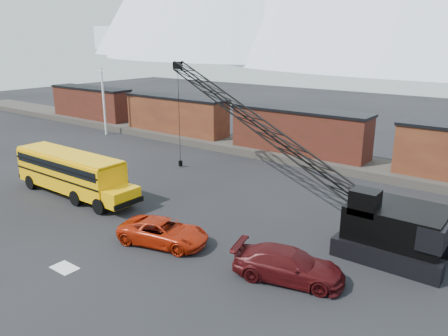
% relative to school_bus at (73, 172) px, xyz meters
% --- Properties ---
extents(ground, '(160.00, 160.00, 0.00)m').
position_rel_school_bus_xyz_m(ground, '(8.38, -2.76, -1.79)').
color(ground, black).
rests_on(ground, ground).
extents(gravel_berm, '(120.00, 5.00, 0.70)m').
position_rel_school_bus_xyz_m(gravel_berm, '(8.38, 19.24, -1.44)').
color(gravel_berm, '#49433C').
rests_on(gravel_berm, ground).
extents(boxcar_west_far, '(13.70, 3.10, 4.17)m').
position_rel_school_bus_xyz_m(boxcar_west_far, '(-23.62, 19.24, 0.97)').
color(boxcar_west_far, '#4B1A15').
rests_on(boxcar_west_far, gravel_berm).
extents(boxcar_west_near, '(13.70, 3.10, 4.17)m').
position_rel_school_bus_xyz_m(boxcar_west_near, '(-7.62, 19.24, 0.97)').
color(boxcar_west_near, '#471C14').
rests_on(boxcar_west_near, gravel_berm).
extents(boxcar_mid, '(13.70, 3.10, 4.17)m').
position_rel_school_bus_xyz_m(boxcar_mid, '(8.38, 19.24, 0.97)').
color(boxcar_mid, '#4B1A15').
rests_on(boxcar_mid, gravel_berm).
extents(utility_pole, '(1.40, 0.24, 8.00)m').
position_rel_school_bus_xyz_m(utility_pole, '(-15.62, 15.24, 2.36)').
color(utility_pole, silver).
rests_on(utility_pole, ground).
extents(snow_patch, '(1.40, 0.90, 0.02)m').
position_rel_school_bus_xyz_m(snow_patch, '(8.88, -6.76, -1.78)').
color(snow_patch, silver).
rests_on(snow_patch, ground).
extents(school_bus, '(11.65, 2.65, 3.19)m').
position_rel_school_bus_xyz_m(school_bus, '(0.00, 0.00, 0.00)').
color(school_bus, '#F9AF05').
rests_on(school_bus, ground).
extents(red_pickup, '(5.62, 3.63, 1.44)m').
position_rel_school_bus_xyz_m(red_pickup, '(10.97, -1.71, -1.07)').
color(red_pickup, '#AB2008').
rests_on(red_pickup, ground).
extents(maroon_suv, '(5.78, 3.53, 1.57)m').
position_rel_school_bus_xyz_m(maroon_suv, '(18.50, -0.83, -1.01)').
color(maroon_suv, '#3F0B0D').
rests_on(maroon_suv, ground).
extents(crawler_crane, '(23.87, 8.08, 9.55)m').
position_rel_school_bus_xyz_m(crawler_crane, '(11.01, 7.56, 3.81)').
color(crawler_crane, black).
rests_on(crawler_crane, ground).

